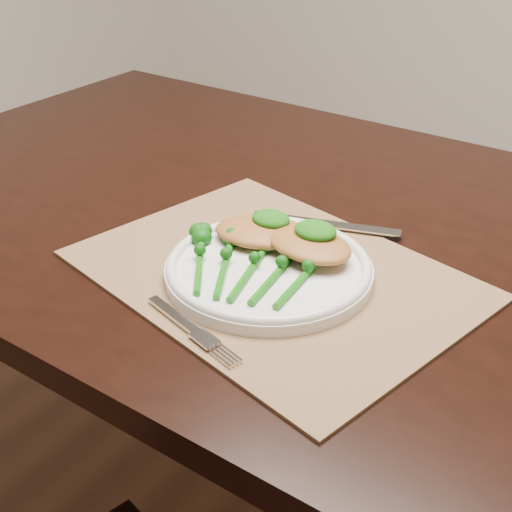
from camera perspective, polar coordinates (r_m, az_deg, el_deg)
The scene contains 10 objects.
dining_table at distance 1.27m, azimuth 4.09°, elevation -12.41°, with size 1.63×0.95×0.75m.
placemat at distance 0.93m, azimuth 1.39°, elevation -1.46°, with size 0.49×0.36×0.00m, color olive.
dinner_plate at distance 0.91m, azimuth 1.03°, elevation -0.98°, with size 0.27×0.27×0.02m.
knife at distance 1.04m, azimuth 4.46°, elevation 2.72°, with size 0.21×0.08×0.01m.
fork at distance 0.81m, azimuth -4.70°, elevation -6.19°, with size 0.16×0.06×0.01m.
chicken_fillet_left at distance 0.96m, azimuth 0.48°, elevation 1.95°, with size 0.13×0.09×0.03m, color #AF6E32.
chicken_fillet_right at distance 0.92m, azimuth 4.27°, elevation 0.97°, with size 0.12×0.08×0.02m, color #AF6E32.
pesto_dollop_left at distance 0.96m, azimuth 1.21°, elevation 2.98°, with size 0.05×0.05×0.02m, color #104C0A.
pesto_dollop_right at distance 0.92m, azimuth 4.78°, elevation 2.03°, with size 0.06×0.05×0.02m, color #104C0A.
broccolini_bundle at distance 0.89m, azimuth -0.55°, elevation -1.26°, with size 0.20×0.21×0.04m.
Camera 1 is at (0.41, -0.84, 1.24)m, focal length 50.00 mm.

